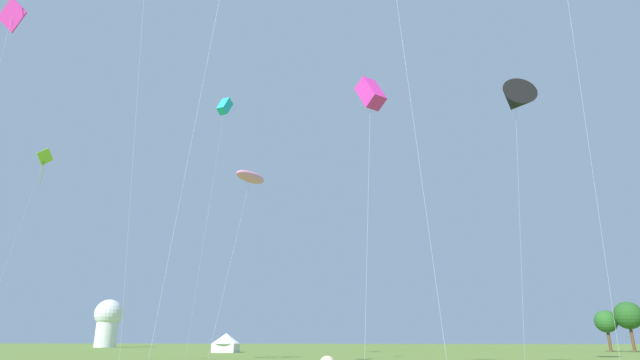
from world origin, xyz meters
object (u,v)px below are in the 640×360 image
object	(u,v)px
kite_cyan_box	(225,107)
kite_black_delta	(515,101)
kite_pink_parafoil	(250,177)
tree_distant_right	(606,322)
kite_magenta_diamond	(12,17)
kite_lime_diamond	(43,163)
observatory_dome	(108,320)
kite_magenta_box	(371,94)
festival_tent_left	(226,342)
tree_distant_left	(628,316)

from	to	relation	value
kite_cyan_box	kite_black_delta	size ratio (longest dim) A/B	1.27
kite_pink_parafoil	tree_distant_right	bearing A→B (deg)	46.72
kite_magenta_diamond	tree_distant_right	world-z (taller)	kite_magenta_diamond
kite_lime_diamond	observatory_dome	bearing A→B (deg)	115.08
kite_magenta_box	festival_tent_left	distance (m)	54.93
kite_black_delta	kite_lime_diamond	xyz separation A→B (m)	(-40.08, -5.35, -6.07)
kite_magenta_box	tree_distant_left	size ratio (longest dim) A/B	2.27
kite_black_delta	kite_lime_diamond	distance (m)	40.89
kite_black_delta	tree_distant_right	distance (m)	52.63
kite_pink_parafoil	observatory_dome	xyz separation A→B (m)	(-53.47, 75.54, -8.42)
kite_pink_parafoil	festival_tent_left	distance (m)	41.37
kite_magenta_diamond	kite_cyan_box	bearing A→B (deg)	67.00
kite_lime_diamond	festival_tent_left	world-z (taller)	kite_lime_diamond
kite_magenta_box	kite_black_delta	bearing A→B (deg)	49.28
kite_cyan_box	tree_distant_left	distance (m)	67.87
tree_distant_right	tree_distant_left	bearing A→B (deg)	-36.48
kite_magenta_diamond	kite_lime_diamond	size ratio (longest dim) A/B	1.59
kite_lime_diamond	festival_tent_left	distance (m)	41.46
kite_cyan_box	kite_magenta_box	distance (m)	34.31
kite_black_delta	tree_distant_right	world-z (taller)	kite_black_delta
kite_cyan_box	tree_distant_right	bearing A→B (deg)	31.60
kite_lime_diamond	kite_cyan_box	bearing A→B (deg)	60.32
kite_magenta_diamond	kite_pink_parafoil	bearing A→B (deg)	23.30
kite_pink_parafoil	kite_lime_diamond	world-z (taller)	kite_lime_diamond
kite_pink_parafoil	kite_lime_diamond	xyz separation A→B (m)	(-17.45, -1.44, 1.46)
tree_distant_left	tree_distant_right	size ratio (longest dim) A/B	1.19
festival_tent_left	kite_pink_parafoil	bearing A→B (deg)	-71.02
kite_magenta_diamond	kite_pink_parafoil	xyz separation A→B (m)	(17.61, 7.59, -11.33)
kite_cyan_box	tree_distant_right	distance (m)	66.99
kite_magenta_diamond	kite_cyan_box	distance (m)	25.15
kite_magenta_box	observatory_dome	xyz separation A→B (m)	(-63.47, 86.31, -9.68)
kite_magenta_diamond	kite_lime_diamond	world-z (taller)	kite_magenta_diamond
kite_pink_parafoil	tree_distant_right	distance (m)	66.79
kite_magenta_diamond	kite_black_delta	world-z (taller)	kite_magenta_diamond
observatory_dome	tree_distant_right	bearing A→B (deg)	-15.54
kite_magenta_diamond	kite_pink_parafoil	size ratio (longest dim) A/B	1.83
kite_lime_diamond	festival_tent_left	xyz separation A→B (m)	(4.67, 38.61, -14.39)
kite_magenta_box	festival_tent_left	xyz separation A→B (m)	(-22.78, 47.94, -14.19)
kite_pink_parafoil	observatory_dome	distance (m)	92.93
festival_tent_left	kite_black_delta	bearing A→B (deg)	-43.20
kite_pink_parafoil	kite_black_delta	xyz separation A→B (m)	(22.63, 3.91, 7.54)
observatory_dome	tree_distant_left	xyz separation A→B (m)	(101.32, -29.36, -0.71)
kite_lime_diamond	observatory_dome	distance (m)	85.56
kite_black_delta	festival_tent_left	size ratio (longest dim) A/B	5.68
observatory_dome	tree_distant_left	bearing A→B (deg)	-16.16
kite_cyan_box	kite_magenta_box	bearing A→B (deg)	-55.68
kite_magenta_diamond	kite_cyan_box	xyz separation A→B (m)	(9.75, 22.98, 3.11)
kite_lime_diamond	kite_pink_parafoil	bearing A→B (deg)	4.72
kite_black_delta	observatory_dome	distance (m)	105.72
tree_distant_left	observatory_dome	bearing A→B (deg)	163.84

